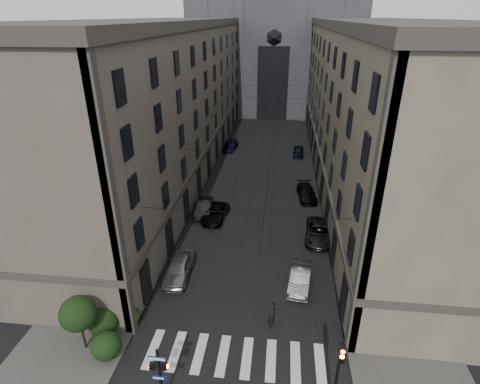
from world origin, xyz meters
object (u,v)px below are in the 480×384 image
at_px(pedestrian_signal_left, 160,373).
at_px(car_left_midfar, 215,213).
at_px(car_left_midnear, 204,208).
at_px(car_right_midnear, 319,232).
at_px(car_right_far, 299,151).
at_px(pedestrian, 272,316).
at_px(car_left_far, 230,146).
at_px(traffic_light_right, 338,371).
at_px(car_right_midfar, 307,193).
at_px(car_right_near, 300,278).
at_px(gothic_tower, 276,23).
at_px(car_left_near, 179,269).

distance_m(pedestrian_signal_left, car_left_midfar, 20.61).
bearing_deg(car_left_midnear, car_right_midnear, -21.21).
relative_size(car_right_far, pedestrian, 1.97).
xyz_separation_m(car_left_far, pedestrian, (7.90, -36.58, 0.35)).
height_order(pedestrian_signal_left, traffic_light_right, traffic_light_right).
bearing_deg(car_left_midnear, car_left_far, 85.91).
relative_size(car_left_midnear, car_left_midfar, 0.94).
distance_m(traffic_light_right, car_right_far, 40.93).
relative_size(pedestrian_signal_left, car_right_midnear, 0.75).
xyz_separation_m(traffic_light_right, car_left_far, (-11.33, 42.38, -2.65)).
relative_size(car_left_far, car_right_midfar, 0.93).
height_order(pedestrian_signal_left, car_left_midnear, pedestrian_signal_left).
distance_m(car_right_near, car_right_midfar, 15.78).
bearing_deg(car_right_near, traffic_light_right, -75.09).
distance_m(pedestrian_signal_left, car_right_midfar, 28.06).
bearing_deg(car_right_near, pedestrian_signal_left, -118.25).
height_order(pedestrian_signal_left, car_right_far, pedestrian_signal_left).
relative_size(car_left_midfar, car_right_near, 1.08).
bearing_deg(pedestrian_signal_left, gothic_tower, 87.26).
distance_m(car_left_midnear, car_right_far, 22.43).
bearing_deg(car_right_far, pedestrian, -92.23).
relative_size(pedestrian_signal_left, car_right_near, 0.91).
xyz_separation_m(car_right_far, pedestrian, (-2.73, -35.05, 0.32)).
bearing_deg(traffic_light_right, car_right_midnear, 88.03).
relative_size(car_left_midfar, car_left_far, 1.08).
height_order(car_right_midnear, car_right_midfar, car_right_midnear).
relative_size(traffic_light_right, car_right_near, 1.18).
distance_m(car_right_midfar, pedestrian, 20.59).
distance_m(pedestrian_signal_left, car_left_near, 11.10).
relative_size(car_left_near, car_left_midnear, 1.05).
relative_size(car_left_near, car_left_midfar, 0.99).
bearing_deg(car_right_near, gothic_tower, 101.08).
bearing_deg(car_left_midfar, pedestrian, -60.38).
height_order(gothic_tower, pedestrian_signal_left, gothic_tower).
bearing_deg(car_right_midfar, car_right_far, 85.53).
bearing_deg(car_left_far, car_left_midnear, -81.71).
distance_m(car_left_near, car_right_midfar, 19.16).
distance_m(car_left_midnear, pedestrian, 17.11).
relative_size(car_left_midnear, car_right_far, 1.14).
bearing_deg(gothic_tower, car_right_far, -81.35).
height_order(gothic_tower, pedestrian, gothic_tower).
height_order(gothic_tower, car_left_midfar, gothic_tower).
height_order(car_left_midnear, car_right_near, car_left_midnear).
distance_m(car_left_far, pedestrian, 37.43).
distance_m(gothic_tower, car_left_near, 65.14).
bearing_deg(car_right_midfar, car_left_midfar, -154.69).
height_order(car_left_midfar, car_left_far, car_left_midfar).
xyz_separation_m(car_right_near, car_right_far, (0.70, 30.45, -0.06)).
distance_m(car_left_near, car_right_midnear, 13.67).
bearing_deg(car_left_midfar, traffic_light_right, -58.44).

